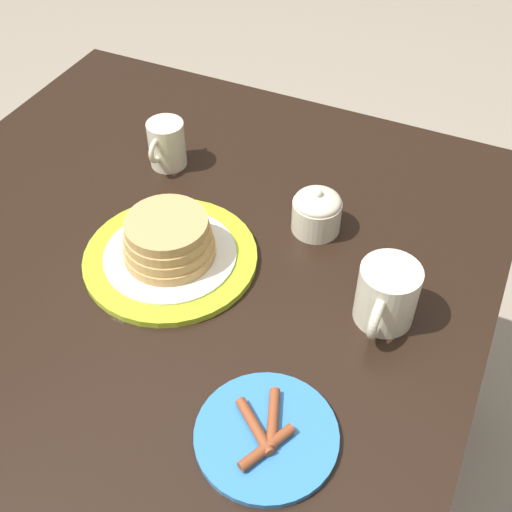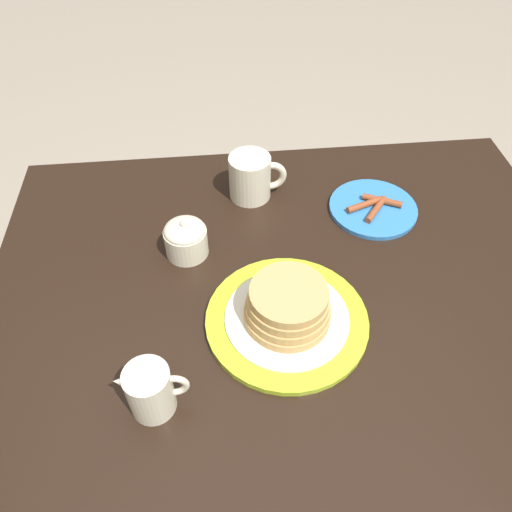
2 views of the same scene
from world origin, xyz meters
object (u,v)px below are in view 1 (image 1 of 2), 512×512
(side_plate_bacon, at_px, (266,435))
(pancake_plate, at_px, (169,247))
(sugar_bowl, at_px, (317,211))
(coffee_mug, at_px, (386,295))
(creamer_pitcher, at_px, (167,143))

(side_plate_bacon, bearing_deg, pancake_plate, -129.79)
(pancake_plate, distance_m, sugar_bowl, 0.25)
(side_plate_bacon, relative_size, sugar_bowl, 2.22)
(pancake_plate, distance_m, coffee_mug, 0.35)
(pancake_plate, bearing_deg, coffee_mug, 94.58)
(coffee_mug, bearing_deg, side_plate_bacon, -16.88)
(coffee_mug, relative_size, creamer_pitcher, 1.14)
(coffee_mug, bearing_deg, sugar_bowl, -131.51)
(pancake_plate, relative_size, side_plate_bacon, 1.51)
(side_plate_bacon, bearing_deg, creamer_pitcher, -138.08)
(creamer_pitcher, xyz_separation_m, sugar_bowl, (0.05, 0.32, -0.01))
(side_plate_bacon, distance_m, coffee_mug, 0.27)
(creamer_pitcher, distance_m, sugar_bowl, 0.33)
(pancake_plate, relative_size, sugar_bowl, 3.36)
(coffee_mug, bearing_deg, creamer_pitcher, -112.20)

